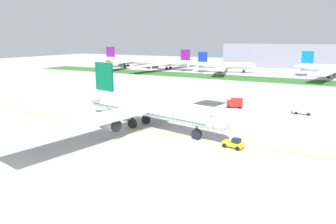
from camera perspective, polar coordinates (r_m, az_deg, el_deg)
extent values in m
plane|color=#ADAAA5|center=(76.46, -1.92, -3.93)|extent=(600.00, 600.00, 0.00)
cube|color=yellow|center=(77.38, -1.52, -3.71)|extent=(280.00, 0.36, 0.01)
cube|color=#2D6628|center=(185.34, 16.28, 5.71)|extent=(320.00, 24.00, 0.10)
cylinder|color=white|center=(80.13, -3.64, 0.95)|extent=(39.40, 12.41, 4.93)
cube|color=#055938|center=(80.32, -3.64, 0.35)|extent=(37.78, 11.72, 0.59)
sphere|color=white|center=(68.13, 9.49, -1.40)|extent=(4.69, 4.69, 4.69)
cone|color=white|center=(95.88, -13.34, 2.88)|extent=(6.14, 5.16, 4.19)
cube|color=#055938|center=(90.87, -11.44, 6.27)|extent=(7.02, 1.85, 7.89)
cube|color=white|center=(95.46, -9.32, 3.24)|extent=(5.75, 8.58, 0.35)
cube|color=white|center=(89.29, -14.02, 2.34)|extent=(5.75, 8.58, 0.35)
cube|color=white|center=(96.84, 3.54, 2.72)|extent=(15.27, 36.27, 0.39)
cube|color=white|center=(68.83, -16.22, -2.14)|extent=(15.27, 36.27, 0.39)
cylinder|color=#B7BABF|center=(90.18, 1.22, 0.99)|extent=(5.12, 3.57, 2.71)
cylinder|color=black|center=(88.80, 2.42, 0.79)|extent=(0.95, 2.87, 2.85)
cylinder|color=#B7BABF|center=(72.97, -10.53, -2.18)|extent=(5.12, 3.57, 2.71)
cylinder|color=black|center=(71.26, -9.30, -2.50)|extent=(0.95, 2.87, 2.85)
cylinder|color=black|center=(72.07, 5.19, -3.29)|extent=(0.52, 0.52, 1.91)
cylinder|color=black|center=(72.35, 5.18, -4.01)|extent=(2.50, 1.49, 2.34)
cylinder|color=black|center=(84.83, -4.00, -0.74)|extent=(0.52, 0.52, 1.91)
cylinder|color=black|center=(85.06, -3.99, -1.36)|extent=(2.50, 1.49, 2.34)
cylinder|color=black|center=(81.23, -6.48, -1.42)|extent=(0.52, 0.52, 1.91)
cylinder|color=black|center=(81.47, -6.46, -2.07)|extent=(2.50, 1.49, 2.34)
cube|color=black|center=(68.33, 8.97, -0.80)|extent=(2.41, 3.96, 0.89)
sphere|color=black|center=(92.13, -9.50, 2.69)|extent=(0.35, 0.35, 0.35)
sphere|color=black|center=(90.46, -8.53, 2.53)|extent=(0.35, 0.35, 0.35)
sphere|color=black|center=(88.82, -7.52, 2.37)|extent=(0.35, 0.35, 0.35)
sphere|color=black|center=(87.20, -6.48, 2.20)|extent=(0.35, 0.35, 0.35)
sphere|color=black|center=(85.61, -5.39, 2.02)|extent=(0.35, 0.35, 0.35)
sphere|color=black|center=(84.06, -4.27, 1.83)|extent=(0.35, 0.35, 0.35)
sphere|color=black|center=(82.54, -3.11, 1.64)|extent=(0.35, 0.35, 0.35)
sphere|color=black|center=(81.06, -1.90, 1.43)|extent=(0.35, 0.35, 0.35)
sphere|color=black|center=(79.62, -0.65, 1.23)|extent=(0.35, 0.35, 0.35)
sphere|color=black|center=(78.21, 0.65, 1.01)|extent=(0.35, 0.35, 0.35)
sphere|color=black|center=(76.85, 1.99, 0.78)|extent=(0.35, 0.35, 0.35)
sphere|color=black|center=(75.54, 3.38, 0.55)|extent=(0.35, 0.35, 0.35)
sphere|color=black|center=(74.27, 4.82, 0.30)|extent=(0.35, 0.35, 0.35)
sphere|color=black|center=(73.05, 6.31, 0.05)|extent=(0.35, 0.35, 0.35)
cube|color=yellow|center=(68.04, 11.70, -5.65)|extent=(4.64, 2.81, 0.79)
cube|color=black|center=(67.50, 12.22, -5.07)|extent=(1.83, 1.80, 0.90)
cylinder|color=black|center=(69.47, 9.44, -5.37)|extent=(1.79, 0.47, 0.12)
cylinder|color=black|center=(67.98, 10.15, -5.95)|extent=(0.95, 0.52, 0.90)
cylinder|color=black|center=(69.67, 10.95, -5.51)|extent=(0.95, 0.52, 0.90)
cylinder|color=black|center=(66.68, 12.45, -6.45)|extent=(0.95, 0.52, 0.90)
cylinder|color=black|center=(68.40, 13.21, -5.98)|extent=(0.95, 0.52, 0.90)
cylinder|color=black|center=(78.56, -19.54, -3.91)|extent=(0.13, 0.13, 0.86)
cylinder|color=#BFE519|center=(78.22, -19.60, -3.45)|extent=(0.10, 0.10, 0.55)
cylinder|color=black|center=(78.75, -19.52, -3.87)|extent=(0.13, 0.13, 0.86)
cylinder|color=#BFE519|center=(78.69, -19.54, -3.34)|extent=(0.10, 0.10, 0.55)
cube|color=#BFE519|center=(78.45, -19.57, -3.37)|extent=(0.48, 0.51, 0.61)
sphere|color=brown|center=(78.33, -19.60, -3.07)|extent=(0.23, 0.23, 0.23)
cube|color=#B21E19|center=(106.55, 12.30, 1.69)|extent=(4.24, 2.96, 2.72)
cube|color=#B21E19|center=(106.72, 10.97, 1.57)|extent=(1.93, 2.32, 1.99)
cube|color=#263347|center=(106.67, 10.61, 1.80)|extent=(0.49, 1.74, 0.88)
cylinder|color=black|center=(105.89, 10.91, 0.93)|extent=(0.95, 0.50, 0.90)
cylinder|color=black|center=(107.95, 10.98, 1.16)|extent=(0.95, 0.50, 0.90)
cylinder|color=black|center=(105.77, 12.77, 0.83)|extent=(0.95, 0.50, 0.90)
cylinder|color=black|center=(107.84, 12.80, 1.06)|extent=(0.95, 0.50, 0.90)
cube|color=white|center=(103.85, 22.73, 0.46)|extent=(3.96, 2.41, 2.02)
cube|color=white|center=(103.77, 24.10, 0.28)|extent=(1.57, 2.27, 1.85)
cube|color=#263347|center=(103.67, 24.51, 0.44)|extent=(0.12, 1.96, 0.81)
cylinder|color=black|center=(105.10, 24.08, -0.09)|extent=(0.91, 0.32, 0.90)
cylinder|color=black|center=(102.82, 24.02, -0.35)|extent=(0.91, 0.32, 0.90)
cylinder|color=black|center=(105.26, 22.20, 0.11)|extent=(0.91, 0.32, 0.90)
cylinder|color=black|center=(102.98, 22.09, -0.16)|extent=(0.91, 0.32, 0.90)
cube|color=yellow|center=(115.63, -8.44, 2.72)|extent=(3.50, 2.47, 2.64)
cube|color=yellow|center=(117.08, -9.23, 2.61)|extent=(1.46, 2.23, 1.78)
cube|color=#263347|center=(117.41, -9.45, 2.81)|extent=(0.22, 1.87, 0.78)
cylinder|color=black|center=(116.43, -9.57, 2.09)|extent=(0.92, 0.37, 0.90)
cylinder|color=black|center=(118.07, -8.86, 2.27)|extent=(0.92, 0.37, 0.90)
cylinder|color=black|center=(114.51, -8.46, 1.95)|extent=(0.92, 0.37, 0.90)
cylinder|color=black|center=(116.18, -7.75, 2.13)|extent=(0.92, 0.37, 0.90)
cylinder|color=white|center=(248.02, -6.86, 9.20)|extent=(40.12, 11.01, 4.97)
cube|color=#661472|center=(248.08, -6.86, 8.99)|extent=(38.48, 10.38, 0.60)
sphere|color=white|center=(239.61, -2.21, 9.14)|extent=(4.73, 4.73, 4.73)
cone|color=white|center=(258.33, -11.36, 9.27)|extent=(6.05, 5.02, 4.23)
cube|color=#661472|center=(255.34, -10.35, 10.64)|extent=(7.16, 1.59, 7.96)
cube|color=white|center=(260.37, -9.91, 9.45)|extent=(5.55, 8.54, 0.35)
cube|color=white|center=(251.70, -11.01, 9.28)|extent=(5.55, 8.54, 0.35)
cube|color=white|center=(267.37, -5.34, 9.38)|extent=(14.15, 36.76, 0.40)
cube|color=white|center=(230.82, -9.52, 8.66)|extent=(14.15, 36.76, 0.40)
cylinder|color=#B7BABF|center=(259.66, -5.82, 8.93)|extent=(5.09, 3.43, 2.74)
cylinder|color=black|center=(258.69, -5.34, 8.92)|extent=(0.85, 2.90, 2.87)
cylinder|color=#B7BABF|center=(237.50, -8.32, 8.46)|extent=(5.09, 3.43, 2.74)
cylinder|color=black|center=(236.44, -7.80, 8.46)|extent=(0.85, 2.90, 2.87)
cylinder|color=black|center=(242.14, -3.57, 8.35)|extent=(0.52, 0.52, 1.93)
cylinder|color=black|center=(242.22, -3.57, 8.12)|extent=(2.50, 1.41, 2.36)
cylinder|color=black|center=(252.01, -7.24, 8.46)|extent=(0.52, 0.52, 1.93)
cylinder|color=black|center=(252.09, -7.23, 8.24)|extent=(2.50, 1.41, 2.36)
cylinder|color=black|center=(247.34, -7.77, 8.36)|extent=(0.52, 0.52, 1.93)
cylinder|color=black|center=(247.42, -7.77, 8.13)|extent=(2.50, 1.41, 2.36)
cylinder|color=white|center=(233.09, -0.58, 8.92)|extent=(41.76, 9.20, 4.56)
cube|color=#661472|center=(233.15, -0.58, 8.73)|extent=(40.07, 8.65, 0.55)
sphere|color=white|center=(246.25, -4.85, 9.11)|extent=(4.33, 4.33, 4.33)
cone|color=white|center=(220.92, 4.35, 8.74)|extent=(5.42, 4.42, 3.88)
cube|color=#661472|center=(223.27, 3.16, 10.24)|extent=(7.48, 1.29, 7.30)
cube|color=white|center=(219.29, 2.70, 8.82)|extent=(5.36, 7.76, 0.32)
cube|color=white|center=(227.10, 3.92, 8.95)|extent=(5.36, 7.76, 0.32)
cube|color=white|center=(215.02, -3.34, 8.39)|extent=(13.27, 38.15, 0.36)
cube|color=white|center=(249.52, 2.59, 9.06)|extent=(13.27, 38.15, 0.36)
cylinder|color=#B7BABF|center=(222.58, -2.26, 8.21)|extent=(4.59, 2.98, 2.51)
cylinder|color=black|center=(223.87, -2.71, 8.23)|extent=(0.67, 2.66, 2.63)
cylinder|color=#B7BABF|center=(243.19, 1.28, 8.64)|extent=(4.59, 2.98, 2.51)
cylinder|color=black|center=(244.37, 0.85, 8.66)|extent=(0.67, 2.66, 2.63)
cylinder|color=black|center=(242.64, -3.68, 8.31)|extent=(0.48, 0.48, 1.77)
cylinder|color=black|center=(242.71, -3.67, 8.11)|extent=(2.26, 1.21, 2.17)
cylinder|color=black|center=(229.51, -0.24, 8.06)|extent=(0.48, 0.48, 1.77)
cylinder|color=black|center=(229.59, -0.24, 7.84)|extent=(2.26, 1.21, 2.17)
cylinder|color=black|center=(233.46, 0.43, 8.15)|extent=(0.48, 0.48, 1.77)
cylinder|color=black|center=(233.54, 0.43, 7.93)|extent=(2.26, 1.21, 2.17)
cylinder|color=white|center=(216.26, 10.07, 8.27)|extent=(34.11, 12.75, 4.18)
cube|color=navy|center=(216.32, 10.06, 8.08)|extent=(32.70, 12.08, 0.50)
sphere|color=white|center=(216.11, 14.95, 8.03)|extent=(3.97, 3.97, 3.97)
cone|color=white|center=(218.01, 5.04, 8.55)|extent=(5.35, 4.61, 3.55)
cube|color=navy|center=(217.08, 6.29, 9.85)|extent=(6.05, 1.97, 6.68)
cube|color=white|center=(221.62, 6.21, 8.68)|extent=(5.34, 7.42, 0.29)
cube|color=white|center=(213.35, 5.94, 8.51)|extent=(5.34, 7.42, 0.29)
cube|color=white|center=(233.78, 9.87, 8.51)|extent=(15.11, 31.66, 0.33)
cube|color=white|center=(199.03, 9.30, 7.74)|extent=(15.11, 31.66, 0.33)
cylinder|color=#B7BABF|center=(226.94, 10.02, 8.05)|extent=(4.42, 3.23, 2.30)
cylinder|color=black|center=(226.85, 10.53, 8.02)|extent=(0.95, 2.42, 2.41)
cylinder|color=#B7BABF|center=(205.96, 9.70, 7.55)|extent=(4.42, 3.23, 2.30)
cylinder|color=black|center=(205.86, 10.25, 7.53)|extent=(0.95, 2.42, 2.41)
cylinder|color=black|center=(216.26, 13.50, 7.34)|extent=(0.44, 0.44, 1.62)
cylinder|color=black|center=(216.34, 13.49, 7.13)|extent=(2.15, 1.37, 1.98)
cylinder|color=black|center=(218.85, 9.35, 7.60)|extent=(0.44, 0.44, 1.62)
cylinder|color=black|center=(218.93, 9.34, 7.39)|extent=(2.15, 1.37, 1.98)
cylinder|color=black|center=(214.49, 9.27, 7.49)|extent=(0.44, 0.44, 1.62)
cylinder|color=black|center=(214.57, 9.26, 7.27)|extent=(2.15, 1.37, 1.98)
cylinder|color=white|center=(207.08, 28.12, 6.86)|extent=(39.14, 11.58, 4.63)
cube|color=#0C6B9E|center=(207.15, 28.10, 6.64)|extent=(37.54, 10.94, 0.56)
cone|color=white|center=(211.86, 22.38, 7.63)|extent=(5.72, 4.79, 3.93)
cube|color=#0C6B9E|center=(210.13, 23.88, 9.01)|extent=(6.98, 1.72, 7.40)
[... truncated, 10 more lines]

